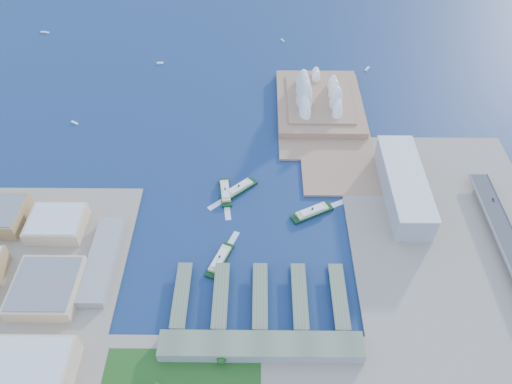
{
  "coord_description": "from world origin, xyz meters",
  "views": [
    {
      "loc": [
        12.38,
        -372.7,
        460.3
      ],
      "look_at": [
        8.23,
        70.11,
        18.0
      ],
      "focal_mm": 35.0,
      "sensor_mm": 36.0,
      "label": 1
    }
  ],
  "objects_px": {
    "car_c": "(494,200)",
    "toaster_building": "(404,186)",
    "ferry_b": "(239,188)",
    "opera_house": "(320,89)",
    "ferry_c": "(220,259)",
    "ferry_a": "(225,191)",
    "ferry_d": "(312,211)"
  },
  "relations": [
    {
      "from": "toaster_building",
      "to": "car_c",
      "type": "height_order",
      "value": "toaster_building"
    },
    {
      "from": "ferry_a",
      "to": "ferry_c",
      "type": "distance_m",
      "value": 110.0
    },
    {
      "from": "ferry_d",
      "to": "car_c",
      "type": "bearing_deg",
      "value": -114.79
    },
    {
      "from": "car_c",
      "to": "toaster_building",
      "type": "bearing_deg",
      "value": 170.46
    },
    {
      "from": "ferry_b",
      "to": "car_c",
      "type": "height_order",
      "value": "car_c"
    },
    {
      "from": "opera_house",
      "to": "ferry_a",
      "type": "distance_m",
      "value": 239.69
    },
    {
      "from": "ferry_b",
      "to": "ferry_d",
      "type": "distance_m",
      "value": 101.18
    },
    {
      "from": "toaster_building",
      "to": "ferry_c",
      "type": "bearing_deg",
      "value": -155.24
    },
    {
      "from": "ferry_d",
      "to": "car_c",
      "type": "relative_size",
      "value": 11.07
    },
    {
      "from": "ferry_a",
      "to": "ferry_b",
      "type": "relative_size",
      "value": 0.94
    },
    {
      "from": "car_c",
      "to": "opera_house",
      "type": "bearing_deg",
      "value": 132.35
    },
    {
      "from": "toaster_building",
      "to": "ferry_a",
      "type": "distance_m",
      "value": 227.51
    },
    {
      "from": "ferry_b",
      "to": "ferry_c",
      "type": "height_order",
      "value": "ferry_b"
    },
    {
      "from": "ferry_c",
      "to": "car_c",
      "type": "xyz_separation_m",
      "value": [
        336.29,
        86.52,
        10.68
      ]
    },
    {
      "from": "ferry_a",
      "to": "car_c",
      "type": "height_order",
      "value": "car_c"
    },
    {
      "from": "ferry_a",
      "to": "ferry_b",
      "type": "bearing_deg",
      "value": 9.19
    },
    {
      "from": "ferry_d",
      "to": "toaster_building",
      "type": "bearing_deg",
      "value": -103.36
    },
    {
      "from": "opera_house",
      "to": "ferry_a",
      "type": "relative_size",
      "value": 3.55
    },
    {
      "from": "toaster_building",
      "to": "ferry_d",
      "type": "height_order",
      "value": "toaster_building"
    },
    {
      "from": "toaster_building",
      "to": "ferry_d",
      "type": "bearing_deg",
      "value": -165.66
    },
    {
      "from": "toaster_building",
      "to": "ferry_d",
      "type": "relative_size",
      "value": 2.78
    },
    {
      "from": "car_c",
      "to": "ferry_a",
      "type": "bearing_deg",
      "value": 176.0
    },
    {
      "from": "ferry_b",
      "to": "ferry_c",
      "type": "relative_size",
      "value": 1.04
    },
    {
      "from": "ferry_b",
      "to": "opera_house",
      "type": "bearing_deg",
      "value": 105.6
    },
    {
      "from": "opera_house",
      "to": "toaster_building",
      "type": "relative_size",
      "value": 1.16
    },
    {
      "from": "opera_house",
      "to": "ferry_a",
      "type": "height_order",
      "value": "opera_house"
    },
    {
      "from": "toaster_building",
      "to": "ferry_b",
      "type": "xyz_separation_m",
      "value": [
        -209.41,
        10.43,
        -15.38
      ]
    },
    {
      "from": "opera_house",
      "to": "ferry_b",
      "type": "xyz_separation_m",
      "value": [
        -119.41,
        -189.57,
        -26.88
      ]
    },
    {
      "from": "toaster_building",
      "to": "opera_house",
      "type": "bearing_deg",
      "value": 114.23
    },
    {
      "from": "opera_house",
      "to": "ferry_b",
      "type": "bearing_deg",
      "value": -122.21
    },
    {
      "from": "toaster_building",
      "to": "ferry_c",
      "type": "xyz_separation_m",
      "value": [
        -227.29,
        -104.85,
        -15.59
      ]
    },
    {
      "from": "opera_house",
      "to": "car_c",
      "type": "xyz_separation_m",
      "value": [
        199.0,
        -218.33,
        -16.42
      ]
    }
  ]
}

